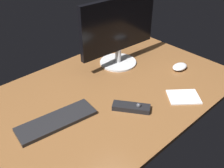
{
  "coord_description": "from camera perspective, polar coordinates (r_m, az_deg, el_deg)",
  "views": [
    {
      "loc": [
        -69.01,
        -79.45,
        79.09
      ],
      "look_at": [
        3.04,
        -2.89,
        8.0
      ],
      "focal_mm": 42.14,
      "sensor_mm": 36.0,
      "label": 1
    }
  ],
  "objects": [
    {
      "name": "notepad",
      "position": [
        1.33,
        15.27,
        -2.71
      ],
      "size": [
        18.92,
        18.55,
        0.66
      ],
      "primitive_type": "cube",
      "rotation": [
        0.0,
        0.0,
        -0.7
      ],
      "color": "silver",
      "rests_on": "desk"
    },
    {
      "name": "keyboard",
      "position": [
        1.16,
        -11.92,
        -7.83
      ],
      "size": [
        35.47,
        15.65,
        1.68
      ],
      "primitive_type": "cube",
      "rotation": [
        0.0,
        0.0,
        -0.13
      ],
      "color": "black",
      "rests_on": "desk"
    },
    {
      "name": "monitor",
      "position": [
        1.47,
        1.43,
        11.76
      ],
      "size": [
        49.26,
        21.5,
        38.77
      ],
      "rotation": [
        0.0,
        0.0,
        -0.08
      ],
      "color": "silver",
      "rests_on": "desk"
    },
    {
      "name": "desk",
      "position": [
        1.31,
        -1.84,
        -2.53
      ],
      "size": [
        140.0,
        84.0,
        2.0
      ],
      "primitive_type": "cube",
      "color": "brown",
      "rests_on": "ground"
    },
    {
      "name": "computer_mouse",
      "position": [
        1.55,
        14.49,
        3.65
      ],
      "size": [
        10.12,
        6.82,
        3.06
      ],
      "primitive_type": "ellipsoid",
      "rotation": [
        0.0,
        0.0,
        -0.01
      ],
      "color": "silver",
      "rests_on": "desk"
    },
    {
      "name": "media_remote",
      "position": [
        1.21,
        4.26,
        -5.04
      ],
      "size": [
        14.35,
        17.04,
        3.85
      ],
      "rotation": [
        0.0,
        0.0,
        -0.95
      ],
      "color": "black",
      "rests_on": "desk"
    }
  ]
}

